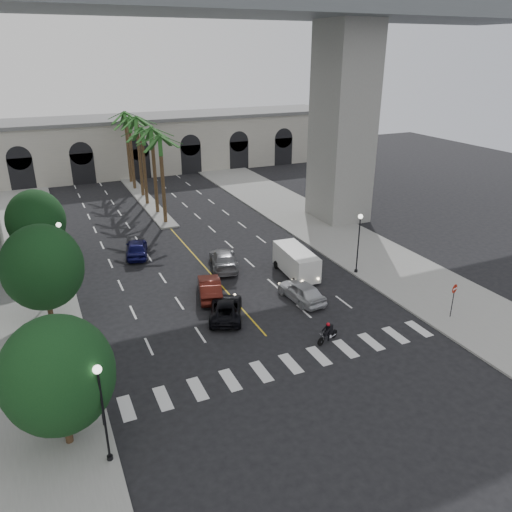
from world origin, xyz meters
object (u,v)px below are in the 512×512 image
at_px(car_b, 210,288).
at_px(pedestrian_b, 2,369).
at_px(lamp_post_left_far, 62,248).
at_px(traffic_signal_far, 88,346).
at_px(lamp_post_left_near, 102,406).
at_px(car_c, 226,308).
at_px(do_not_enter_sign, 454,294).
at_px(lamp_post_right, 359,238).
at_px(pedestrian_a, 2,369).
at_px(car_e, 137,248).
at_px(cargo_van, 296,262).
at_px(car_d, 224,259).
at_px(car_a, 302,291).
at_px(traffic_signal_near, 98,386).
at_px(motorcycle_rider, 328,333).

xyz_separation_m(car_b, pedestrian_b, (-14.47, -5.47, 0.21)).
height_order(lamp_post_left_far, traffic_signal_far, lamp_post_left_far).
height_order(lamp_post_left_near, car_c, lamp_post_left_near).
bearing_deg(do_not_enter_sign, lamp_post_right, 82.40).
height_order(lamp_post_left_near, pedestrian_a, lamp_post_left_near).
relative_size(car_e, pedestrian_a, 2.66).
bearing_deg(cargo_van, car_d, 144.22).
relative_size(car_b, pedestrian_a, 2.66).
distance_m(traffic_signal_far, car_e, 19.41).
bearing_deg(car_d, lamp_post_left_near, 70.10).
relative_size(car_a, do_not_enter_sign, 1.69).
bearing_deg(car_b, pedestrian_b, 35.54).
bearing_deg(car_d, traffic_signal_far, 58.52).
relative_size(car_e, pedestrian_b, 2.82).
xyz_separation_m(lamp_post_left_near, pedestrian_b, (-4.57, 8.60, -2.24)).
relative_size(lamp_post_left_far, traffic_signal_near, 1.47).
xyz_separation_m(lamp_post_right, car_c, (-12.90, -2.39, -2.55)).
xyz_separation_m(lamp_post_left_far, pedestrian_b, (-4.57, -12.40, -2.24)).
height_order(motorcycle_rider, pedestrian_a, pedestrian_a).
bearing_deg(car_c, car_b, -66.85).
xyz_separation_m(lamp_post_left_near, car_e, (6.50, 24.74, -2.42)).
height_order(traffic_signal_near, traffic_signal_far, same).
height_order(car_b, car_e, car_e).
bearing_deg(motorcycle_rider, traffic_signal_far, 153.30).
bearing_deg(traffic_signal_near, car_a, 26.83).
bearing_deg(pedestrian_a, car_a, 11.21).
relative_size(lamp_post_left_near, lamp_post_left_far, 1.00).
distance_m(traffic_signal_far, pedestrian_b, 5.34).
xyz_separation_m(lamp_post_right, cargo_van, (-4.91, 1.77, -1.92)).
bearing_deg(car_e, motorcycle_rider, 125.15).
height_order(traffic_signal_near, do_not_enter_sign, traffic_signal_near).
bearing_deg(pedestrian_b, traffic_signal_near, -17.26).
bearing_deg(car_c, motorcycle_rider, 153.37).
xyz_separation_m(lamp_post_left_near, do_not_enter_sign, (24.40, 3.71, -1.25)).
distance_m(traffic_signal_near, car_c, 12.85).
height_order(car_b, cargo_van, cargo_van).
xyz_separation_m(lamp_post_left_near, car_a, (16.08, 10.58, -2.44)).
bearing_deg(lamp_post_left_near, car_b, 54.88).
distance_m(lamp_post_right, traffic_signal_far, 23.62).
distance_m(lamp_post_left_near, car_c, 14.73).
height_order(lamp_post_right, do_not_enter_sign, lamp_post_right).
relative_size(lamp_post_left_near, car_e, 1.13).
relative_size(car_c, cargo_van, 0.86).
height_order(traffic_signal_far, cargo_van, traffic_signal_far).
xyz_separation_m(lamp_post_left_far, car_a, (16.08, -10.42, -2.44)).
distance_m(traffic_signal_far, car_c, 10.78).
bearing_deg(do_not_enter_sign, traffic_signal_far, 156.08).
bearing_deg(motorcycle_rider, pedestrian_a, 149.26).
bearing_deg(pedestrian_b, traffic_signal_far, 11.09).
height_order(pedestrian_b, do_not_enter_sign, do_not_enter_sign).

